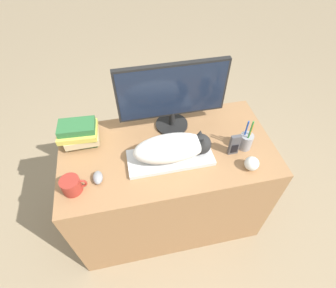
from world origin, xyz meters
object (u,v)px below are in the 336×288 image
keyboard (170,158)px  phone (234,145)px  cat (175,147)px  computer_mouse (98,177)px  book_stack (80,133)px  baseball (252,164)px  coffee_mug (72,185)px  pen_cup (246,141)px  monitor (172,94)px

keyboard → phone: phone is taller
cat → computer_mouse: 0.43m
book_stack → baseball: bearing=-23.4°
cat → coffee_mug: (-0.54, -0.09, -0.05)m
coffee_mug → book_stack: 0.33m
cat → phone: bearing=-5.0°
keyboard → pen_cup: bearing=-0.3°
keyboard → computer_mouse: (-0.40, -0.06, 0.01)m
computer_mouse → coffee_mug: 0.13m
book_stack → pen_cup: bearing=-14.5°
keyboard → cat: bearing=0.0°
cat → computer_mouse: (-0.42, -0.06, -0.07)m
keyboard → pen_cup: (0.44, -0.00, 0.04)m
computer_mouse → cat: bearing=7.8°
cat → monitor: bearing=80.8°
monitor → pen_cup: (0.37, -0.26, -0.19)m
cat → baseball: bearing=-21.2°
monitor → coffee_mug: (-0.59, -0.35, -0.20)m
computer_mouse → phone: phone is taller
cat → baseball: size_ratio=5.50×
phone → cat: bearing=175.0°
keyboard → monitor: monitor is taller
monitor → baseball: size_ratio=8.06×
phone → book_stack: 0.87m
baseball → book_stack: size_ratio=0.34×
monitor → pen_cup: 0.49m
coffee_mug → pen_cup: (0.96, 0.09, 0.01)m
book_stack → phone: bearing=-17.6°
computer_mouse → coffee_mug: size_ratio=0.65×
keyboard → book_stack: 0.54m
monitor → pen_cup: bearing=-34.9°
pen_cup → coffee_mug: bearing=-174.5°
baseball → book_stack: book_stack is taller
cat → monitor: 0.30m
phone → book_stack: size_ratio=0.61×
computer_mouse → keyboard: bearing=8.2°
computer_mouse → coffee_mug: bearing=-163.7°
keyboard → book_stack: book_stack is taller
computer_mouse → phone: (0.75, 0.03, 0.05)m
keyboard → coffee_mug: size_ratio=3.70×
computer_mouse → phone: size_ratio=0.60×
phone → book_stack: (-0.83, 0.26, 0.01)m
cat → pen_cup: pen_cup is taller
coffee_mug → cat: bearing=9.8°
pen_cup → book_stack: bearing=165.5°
cat → pen_cup: (0.41, -0.00, -0.04)m
monitor → book_stack: monitor is taller
coffee_mug → book_stack: (0.04, 0.33, 0.03)m
keyboard → pen_cup: size_ratio=2.15×
cat → computer_mouse: bearing=-172.2°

